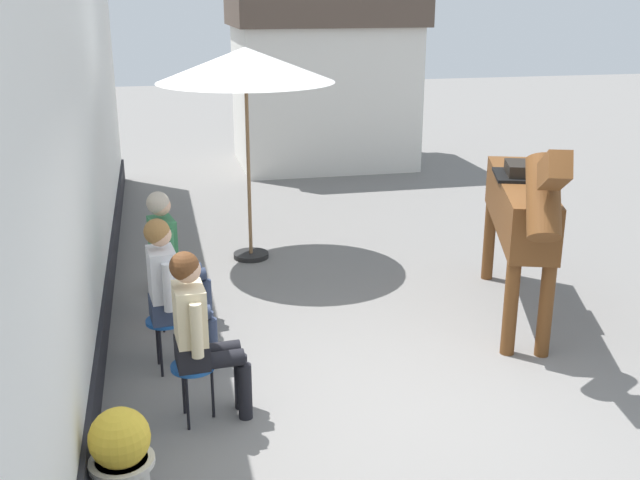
{
  "coord_description": "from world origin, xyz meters",
  "views": [
    {
      "loc": [
        -1.8,
        -5.09,
        3.17
      ],
      "look_at": [
        -0.4,
        1.2,
        1.05
      ],
      "focal_mm": 42.21,
      "sensor_mm": 36.0,
      "label": 1
    }
  ],
  "objects": [
    {
      "name": "pub_facade_wall",
      "position": [
        -2.55,
        1.5,
        1.54
      ],
      "size": [
        0.34,
        14.0,
        3.4
      ],
      "color": "white",
      "rests_on": "ground_plane"
    },
    {
      "name": "distant_cottage",
      "position": [
        1.4,
        9.06,
        1.8
      ],
      "size": [
        3.4,
        2.6,
        3.5
      ],
      "color": "silver",
      "rests_on": "ground_plane"
    },
    {
      "name": "seated_visitor_middle",
      "position": [
        -1.75,
        1.04,
        0.78
      ],
      "size": [
        0.61,
        0.49,
        1.39
      ],
      "color": "#194C99",
      "rests_on": "ground_plane"
    },
    {
      "name": "seated_visitor_far",
      "position": [
        -1.72,
        1.97,
        0.78
      ],
      "size": [
        0.61,
        0.48,
        1.39
      ],
      "color": "red",
      "rests_on": "ground_plane"
    },
    {
      "name": "cafe_parasol",
      "position": [
        -0.71,
        3.82,
        2.36
      ],
      "size": [
        2.1,
        2.1,
        2.58
      ],
      "color": "black",
      "rests_on": "ground_plane"
    },
    {
      "name": "seated_visitor_near",
      "position": [
        -1.56,
        0.14,
        0.78
      ],
      "size": [
        0.61,
        0.49,
        1.39
      ],
      "color": "#194C99",
      "rests_on": "ground_plane"
    },
    {
      "name": "satchel_bag",
      "position": [
        -1.83,
        2.91,
        0.1
      ],
      "size": [
        0.24,
        0.3,
        0.2
      ],
      "primitive_type": "cube",
      "rotation": [
        0.0,
        0.0,
        2.06
      ],
      "color": "brown",
      "rests_on": "ground_plane"
    },
    {
      "name": "ground_plane",
      "position": [
        0.0,
        3.0,
        0.0
      ],
      "size": [
        40.0,
        40.0,
        0.0
      ],
      "primitive_type": "plane",
      "color": "slate"
    },
    {
      "name": "flower_planter_far",
      "position": [
        -2.15,
        -0.7,
        0.33
      ],
      "size": [
        0.43,
        0.43,
        0.64
      ],
      "color": "beige",
      "rests_on": "ground_plane"
    },
    {
      "name": "saddled_horse_center",
      "position": [
        1.68,
        1.42,
        1.16
      ],
      "size": [
        1.24,
        2.88,
        2.06
      ],
      "color": "brown",
      "rests_on": "ground_plane"
    }
  ]
}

